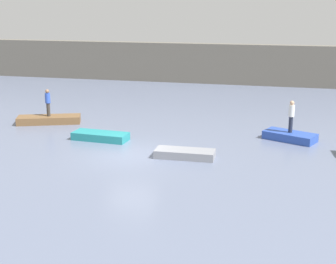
{
  "coord_description": "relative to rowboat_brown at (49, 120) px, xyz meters",
  "views": [
    {
      "loc": [
        7.23,
        -21.67,
        7.31
      ],
      "look_at": [
        1.55,
        1.25,
        0.95
      ],
      "focal_mm": 51.41,
      "sensor_mm": 36.0,
      "label": 1
    }
  ],
  "objects": [
    {
      "name": "ground_plane",
      "position": [
        7.06,
        -4.97,
        -0.23
      ],
      "size": [
        120.0,
        120.0,
        0.0
      ],
      "primitive_type": "plane",
      "color": "slate"
    },
    {
      "name": "rowboat_blue",
      "position": [
        14.69,
        -0.36,
        -0.01
      ],
      "size": [
        3.04,
        2.26,
        0.45
      ],
      "primitive_type": "cube",
      "rotation": [
        0.0,
        0.0,
        -0.41
      ],
      "color": "#2B4CAD",
      "rests_on": "ground_plane"
    },
    {
      "name": "rowboat_brown",
      "position": [
        0.0,
        0.0,
        0.0
      ],
      "size": [
        4.05,
        2.52,
        0.46
      ],
      "primitive_type": "cube",
      "rotation": [
        0.0,
        0.0,
        0.36
      ],
      "color": "brown",
      "rests_on": "ground_plane"
    },
    {
      "name": "rowboat_grey",
      "position": [
        9.73,
        -4.76,
        -0.03
      ],
      "size": [
        2.93,
        1.18,
        0.4
      ],
      "primitive_type": "cube",
      "rotation": [
        0.0,
        0.0,
        0.03
      ],
      "color": "gray",
      "rests_on": "ground_plane"
    },
    {
      "name": "person_blue_shirt",
      "position": [
        0.0,
        0.0,
        1.17
      ],
      "size": [
        0.32,
        0.32,
        1.69
      ],
      "color": "#38332D",
      "rests_on": "rowboat_brown"
    },
    {
      "name": "embankment_wall",
      "position": [
        7.06,
        17.95,
        1.61
      ],
      "size": [
        80.0,
        1.2,
        3.68
      ],
      "primitive_type": "cube",
      "color": "#666056",
      "rests_on": "ground_plane"
    },
    {
      "name": "rowboat_teal",
      "position": [
        4.55,
        -2.8,
        -0.02
      ],
      "size": [
        3.13,
        1.34,
        0.42
      ],
      "primitive_type": "cube",
      "rotation": [
        0.0,
        0.0,
        -0.06
      ],
      "color": "teal",
      "rests_on": "ground_plane"
    },
    {
      "name": "person_white_shirt",
      "position": [
        14.69,
        -0.36,
        1.2
      ],
      "size": [
        0.32,
        0.32,
        1.77
      ],
      "color": "#232838",
      "rests_on": "rowboat_blue"
    }
  ]
}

